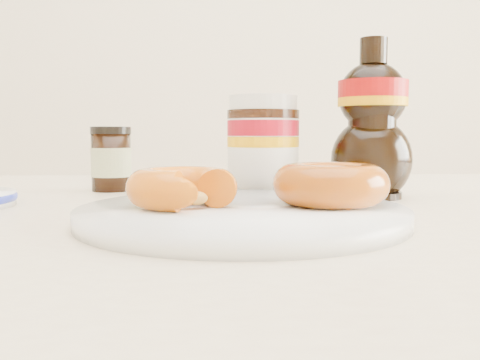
{
  "coord_description": "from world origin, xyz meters",
  "views": [
    {
      "loc": [
        -0.08,
        -0.5,
        0.83
      ],
      "look_at": [
        -0.06,
        0.03,
        0.79
      ],
      "focal_mm": 40.0,
      "sensor_mm": 36.0,
      "label": 1
    }
  ],
  "objects_px": {
    "dark_jar": "(111,160)",
    "donut_bitten": "(182,188)",
    "nutella_jar": "(263,143)",
    "dining_table": "(288,276)",
    "plate": "(242,214)",
    "syrup_bottle": "(372,119)",
    "donut_whole": "(330,184)"
  },
  "relations": [
    {
      "from": "dark_jar",
      "to": "plate",
      "type": "bearing_deg",
      "value": -58.09
    },
    {
      "from": "syrup_bottle",
      "to": "plate",
      "type": "bearing_deg",
      "value": -133.03
    },
    {
      "from": "dining_table",
      "to": "donut_bitten",
      "type": "bearing_deg",
      "value": -133.22
    },
    {
      "from": "donut_bitten",
      "to": "syrup_bottle",
      "type": "bearing_deg",
      "value": 51.74
    },
    {
      "from": "plate",
      "to": "donut_bitten",
      "type": "bearing_deg",
      "value": -179.51
    },
    {
      "from": "dining_table",
      "to": "donut_whole",
      "type": "relative_size",
      "value": 12.85
    },
    {
      "from": "donut_bitten",
      "to": "dark_jar",
      "type": "distance_m",
      "value": 0.31
    },
    {
      "from": "plate",
      "to": "donut_whole",
      "type": "height_order",
      "value": "donut_whole"
    },
    {
      "from": "dining_table",
      "to": "dark_jar",
      "type": "distance_m",
      "value": 0.31
    },
    {
      "from": "dark_jar",
      "to": "donut_bitten",
      "type": "bearing_deg",
      "value": -66.82
    },
    {
      "from": "dining_table",
      "to": "dark_jar",
      "type": "bearing_deg",
      "value": 145.22
    },
    {
      "from": "dining_table",
      "to": "plate",
      "type": "relative_size",
      "value": 4.66
    },
    {
      "from": "donut_bitten",
      "to": "syrup_bottle",
      "type": "height_order",
      "value": "syrup_bottle"
    },
    {
      "from": "syrup_bottle",
      "to": "dark_jar",
      "type": "xyz_separation_m",
      "value": [
        -0.35,
        0.1,
        -0.06
      ]
    },
    {
      "from": "syrup_bottle",
      "to": "dark_jar",
      "type": "bearing_deg",
      "value": 164.27
    },
    {
      "from": "donut_whole",
      "to": "nutella_jar",
      "type": "height_order",
      "value": "nutella_jar"
    },
    {
      "from": "donut_bitten",
      "to": "plate",
      "type": "bearing_deg",
      "value": 13.06
    },
    {
      "from": "nutella_jar",
      "to": "syrup_bottle",
      "type": "xyz_separation_m",
      "value": [
        0.14,
        -0.01,
        0.03
      ]
    },
    {
      "from": "plate",
      "to": "syrup_bottle",
      "type": "xyz_separation_m",
      "value": [
        0.17,
        0.18,
        0.09
      ]
    },
    {
      "from": "dining_table",
      "to": "dark_jar",
      "type": "relative_size",
      "value": 15.36
    },
    {
      "from": "donut_whole",
      "to": "dark_jar",
      "type": "bearing_deg",
      "value": 133.84
    },
    {
      "from": "donut_bitten",
      "to": "donut_whole",
      "type": "relative_size",
      "value": 0.93
    },
    {
      "from": "plate",
      "to": "donut_whole",
      "type": "distance_m",
      "value": 0.09
    },
    {
      "from": "donut_bitten",
      "to": "nutella_jar",
      "type": "xyz_separation_m",
      "value": [
        0.09,
        0.2,
        0.04
      ]
    },
    {
      "from": "donut_bitten",
      "to": "nutella_jar",
      "type": "distance_m",
      "value": 0.22
    },
    {
      "from": "plate",
      "to": "nutella_jar",
      "type": "distance_m",
      "value": 0.21
    },
    {
      "from": "donut_whole",
      "to": "plate",
      "type": "bearing_deg",
      "value": -172.18
    },
    {
      "from": "plate",
      "to": "nutella_jar",
      "type": "xyz_separation_m",
      "value": [
        0.04,
        0.2,
        0.06
      ]
    },
    {
      "from": "dining_table",
      "to": "donut_bitten",
      "type": "relative_size",
      "value": 13.81
    },
    {
      "from": "donut_bitten",
      "to": "syrup_bottle",
      "type": "relative_size",
      "value": 0.51
    },
    {
      "from": "plate",
      "to": "nutella_jar",
      "type": "bearing_deg",
      "value": 79.94
    },
    {
      "from": "dining_table",
      "to": "nutella_jar",
      "type": "height_order",
      "value": "nutella_jar"
    }
  ]
}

